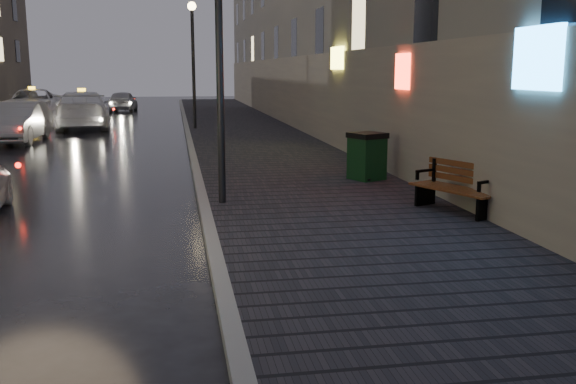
% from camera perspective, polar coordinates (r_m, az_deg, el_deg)
% --- Properties ---
extents(ground, '(120.00, 120.00, 0.00)m').
position_cam_1_polar(ground, '(6.64, -18.35, -13.15)').
color(ground, black).
rests_on(ground, ground).
extents(sidewalk, '(4.60, 58.00, 0.15)m').
position_cam_1_polar(sidewalk, '(27.29, -3.86, 5.40)').
color(sidewalk, black).
rests_on(sidewalk, ground).
extents(curb, '(0.20, 58.00, 0.15)m').
position_cam_1_polar(curb, '(27.14, -8.93, 5.27)').
color(curb, slate).
rests_on(curb, ground).
extents(lamp_near, '(0.36, 0.36, 5.28)m').
position_cam_1_polar(lamp_near, '(12.07, -6.16, 14.80)').
color(lamp_near, black).
rests_on(lamp_near, sidewalk).
extents(lamp_far, '(0.36, 0.36, 5.28)m').
position_cam_1_polar(lamp_far, '(28.04, -8.45, 12.44)').
color(lamp_far, black).
rests_on(lamp_far, sidewalk).
extents(bench, '(1.22, 1.82, 0.88)m').
position_cam_1_polar(bench, '(11.76, 14.85, 0.43)').
color(bench, black).
rests_on(bench, sidewalk).
extents(trash_bin, '(0.93, 0.93, 1.08)m').
position_cam_1_polar(trash_bin, '(14.84, 7.03, 3.22)').
color(trash_bin, black).
rests_on(trash_bin, sidewalk).
extents(car_left_mid, '(1.72, 4.55, 1.48)m').
position_cam_1_polar(car_left_mid, '(25.72, -22.97, 5.74)').
color(car_left_mid, gray).
rests_on(car_left_mid, ground).
extents(taxi_mid, '(2.90, 5.98, 1.68)m').
position_cam_1_polar(taxi_mid, '(30.75, -17.78, 6.95)').
color(taxi_mid, white).
rests_on(taxi_mid, ground).
extents(taxi_far, '(3.20, 6.02, 1.61)m').
position_cam_1_polar(taxi_far, '(37.95, -21.74, 7.29)').
color(taxi_far, silver).
rests_on(taxi_far, ground).
extents(car_far, '(1.77, 3.92, 1.31)m').
position_cam_1_polar(car_far, '(43.00, -14.46, 7.83)').
color(car_far, '#A4A4AC').
rests_on(car_far, ground).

